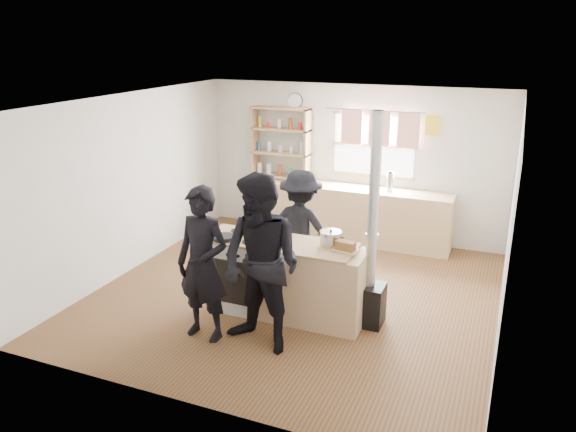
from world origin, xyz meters
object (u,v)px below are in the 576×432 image
object	(u,v)px
stockpot_stove	(255,229)
person_near_right	(261,265)
cooking_island	(290,279)
person_near_left	(203,264)
bread_board	(345,247)
stockpot_counter	(331,238)
skillet_greens	(224,237)
person_far	(301,228)
thermos	(390,182)
flue_heater	(370,272)
roast_tray	(279,240)

from	to	relation	value
stockpot_stove	person_near_right	size ratio (longest dim) A/B	0.12
cooking_island	person_near_right	world-z (taller)	person_near_right
person_near_left	person_near_right	distance (m)	0.70
cooking_island	bread_board	distance (m)	0.85
stockpot_stove	person_near_right	bearing A→B (deg)	-60.78
stockpot_counter	person_near_right	distance (m)	1.02
skillet_greens	person_near_left	distance (m)	0.64
cooking_island	person_near_right	xyz separation A→B (m)	(-0.00, -0.79, 0.50)
person_far	person_near_right	bearing A→B (deg)	98.42
person_near_left	person_far	world-z (taller)	person_near_left
stockpot_stove	stockpot_counter	bearing A→B (deg)	2.08
thermos	person_far	bearing A→B (deg)	-112.04
thermos	stockpot_stove	world-z (taller)	thermos
skillet_greens	flue_heater	world-z (taller)	flue_heater
stockpot_stove	bread_board	size ratio (longest dim) A/B	0.75
flue_heater	skillet_greens	bearing A→B (deg)	-168.61
person_near_right	cooking_island	bearing A→B (deg)	104.29
thermos	skillet_greens	world-z (taller)	thermos
bread_board	person_far	distance (m)	1.26
cooking_island	stockpot_stove	xyz separation A→B (m)	(-0.49, 0.08, 0.55)
cooking_island	stockpot_stove	bearing A→B (deg)	170.62
skillet_greens	roast_tray	xyz separation A→B (m)	(0.65, 0.14, 0.01)
cooking_island	stockpot_counter	world-z (taller)	stockpot_counter
bread_board	person_near_right	bearing A→B (deg)	-130.58
stockpot_stove	person_near_left	size ratio (longest dim) A/B	0.13
thermos	stockpot_stove	distance (m)	2.89
flue_heater	person_far	distance (m)	1.36
flue_heater	person_far	size ratio (longest dim) A/B	1.58
thermos	person_far	distance (m)	2.05
stockpot_counter	person_near_right	size ratio (longest dim) A/B	0.13
cooking_island	person_near_left	distance (m)	1.14
roast_tray	person_far	xyz separation A→B (m)	(-0.08, 0.94, -0.18)
thermos	person_near_left	distance (m)	3.80
thermos	roast_tray	world-z (taller)	thermos
skillet_greens	person_near_right	size ratio (longest dim) A/B	0.16
person_near_left	person_far	bearing A→B (deg)	78.73
skillet_greens	person_near_right	distance (m)	0.98
stockpot_counter	person_far	distance (m)	1.04
skillet_greens	bread_board	size ratio (longest dim) A/B	0.99
roast_tray	flue_heater	size ratio (longest dim) A/B	0.14
skillet_greens	flue_heater	distance (m)	1.77
stockpot_stove	stockpot_counter	size ratio (longest dim) A/B	0.91
skillet_greens	person_far	world-z (taller)	person_far
flue_heater	stockpot_stove	bearing A→B (deg)	-177.11
stockpot_stove	bread_board	distance (m)	1.16
stockpot_stove	person_near_left	bearing A→B (deg)	-102.80
roast_tray	stockpot_counter	bearing A→B (deg)	16.34
flue_heater	roast_tray	bearing A→B (deg)	-168.87
roast_tray	person_far	distance (m)	0.96
person_near_left	person_near_right	bearing A→B (deg)	6.94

